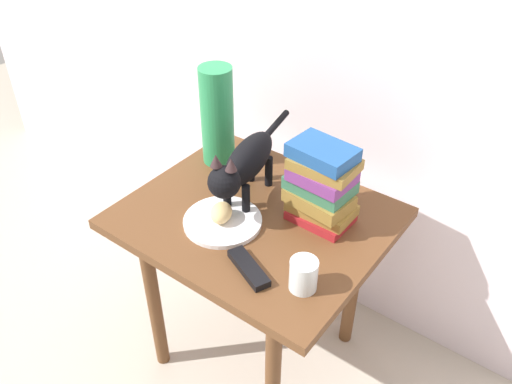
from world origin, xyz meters
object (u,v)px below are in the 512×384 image
object	(u,v)px
tv_remote	(249,268)
side_table	(256,238)
green_vase	(217,116)
candle_jar	(303,276)
cat	(244,164)
bread_roll	(221,213)
book_stack	(321,185)
plate	(223,221)

from	to	relation	value
tv_remote	side_table	bearing A→B (deg)	145.54
green_vase	candle_jar	distance (m)	0.63
cat	tv_remote	bearing A→B (deg)	-50.42
green_vase	cat	bearing A→B (deg)	-31.38
tv_remote	candle_jar	bearing A→B (deg)	37.60
bread_roll	green_vase	distance (m)	0.35
candle_jar	tv_remote	size ratio (longest dim) A/B	0.57
bread_roll	book_stack	xyz separation A→B (m)	(0.21, 0.18, 0.08)
bread_roll	book_stack	bearing A→B (deg)	41.34
side_table	plate	size ratio (longest dim) A/B	3.29
green_vase	candle_jar	size ratio (longest dim) A/B	3.82
side_table	book_stack	world-z (taller)	book_stack
bread_roll	candle_jar	xyz separation A→B (m)	(0.31, -0.07, -0.00)
bread_roll	plate	bearing A→B (deg)	60.43
green_vase	tv_remote	xyz separation A→B (m)	(0.39, -0.35, -0.15)
cat	green_vase	xyz separation A→B (m)	(-0.21, 0.13, 0.03)
cat	tv_remote	world-z (taller)	cat
plate	green_vase	distance (m)	0.36
plate	tv_remote	xyz separation A→B (m)	(0.17, -0.11, 0.00)
book_stack	tv_remote	xyz separation A→B (m)	(-0.03, -0.28, -0.11)
book_stack	green_vase	world-z (taller)	green_vase
plate	green_vase	bearing A→B (deg)	131.73
candle_jar	plate	bearing A→B (deg)	167.40
plate	tv_remote	size ratio (longest dim) A/B	1.48
plate	cat	world-z (taller)	cat
side_table	candle_jar	xyz separation A→B (m)	(0.26, -0.16, 0.13)
cat	green_vase	size ratio (longest dim) A/B	1.45
plate	green_vase	world-z (taller)	green_vase
bread_roll	tv_remote	world-z (taller)	bread_roll
book_stack	candle_jar	distance (m)	0.28
tv_remote	bread_roll	bearing A→B (deg)	172.93
plate	book_stack	world-z (taller)	book_stack
side_table	cat	distance (m)	0.24
bread_roll	book_stack	distance (m)	0.29
bread_roll	book_stack	size ratio (longest dim) A/B	0.33
book_stack	tv_remote	world-z (taller)	book_stack
cat	candle_jar	size ratio (longest dim) A/B	5.55
cat	tv_remote	distance (m)	0.32
cat	tv_remote	xyz separation A→B (m)	(0.19, -0.22, -0.12)
bread_roll	tv_remote	bearing A→B (deg)	-30.46
side_table	green_vase	distance (m)	0.40
side_table	cat	xyz separation A→B (m)	(-0.06, 0.03, 0.22)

